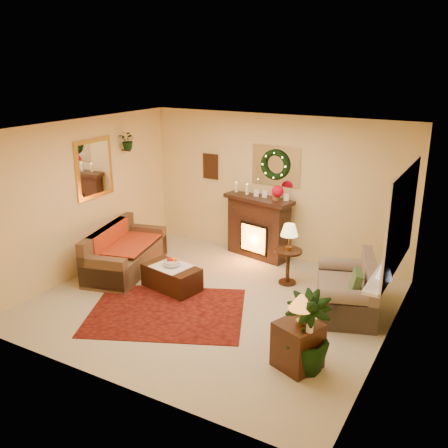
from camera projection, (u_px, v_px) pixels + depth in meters
The scene contains 31 objects.
floor at pixel (213, 302), 7.54m from camera, with size 5.00×5.00×0.00m, color beige.
ceiling at pixel (211, 129), 6.72m from camera, with size 5.00×5.00×0.00m, color white.
wall_back at pixel (276, 187), 8.99m from camera, with size 5.00×5.00×0.00m, color #EFD88C.
wall_front at pixel (104, 278), 5.27m from camera, with size 5.00×5.00×0.00m, color #EFD88C.
wall_left at pixel (83, 198), 8.29m from camera, with size 4.50×4.50×0.00m, color #EFD88C.
wall_right at pixel (392, 252), 5.97m from camera, with size 4.50×4.50×0.00m, color #EFD88C.
area_rug at pixel (167, 312), 7.25m from camera, with size 2.20×1.65×0.01m, color #66050B.
sofa at pixel (125, 247), 8.54m from camera, with size 0.79×1.80×0.77m, color #50371F.
red_throw at pixel (129, 243), 8.66m from camera, with size 0.75×1.23×0.02m, color #B73C18.
fireplace at pixel (258, 228), 9.16m from camera, with size 1.17×0.37×1.07m, color black.
poinsettia at pixel (278, 191), 8.72m from camera, with size 0.21×0.21×0.21m, color red.
mantel_candle_a at pixel (236, 187), 9.14m from camera, with size 0.06×0.06×0.17m, color white.
mantel_candle_b at pixel (247, 190), 8.99m from camera, with size 0.06×0.06×0.18m, color silver.
mantel_mirror at pixel (276, 166), 8.85m from camera, with size 0.92×0.02×0.72m, color white.
wreath at pixel (275, 165), 8.81m from camera, with size 0.55×0.55×0.11m, color #194719.
wall_art at pixel (211, 166), 9.52m from camera, with size 0.32×0.03×0.48m, color #381E11.
gold_mirror at pixel (94, 168), 8.39m from camera, with size 0.03×0.84×1.00m, color gold.
hanging_plant at pixel (129, 149), 8.87m from camera, with size 0.33×0.28×0.36m, color #194719.
loveseat at pixel (346, 284), 7.19m from camera, with size 0.78×1.35×0.78m, color tan.
window_frame at pixel (402, 220), 6.35m from camera, with size 0.03×1.86×1.36m, color white.
window_glass at pixel (400, 220), 6.36m from camera, with size 0.02×1.70×1.22m, color black.
window_sill at pixel (388, 267), 6.61m from camera, with size 0.22×1.86×0.04m, color white.
mini_tree at pixel (385, 267), 6.20m from camera, with size 0.21×0.21×0.32m, color silver.
sill_plant at pixel (398, 236), 7.17m from camera, with size 0.30×0.24×0.54m, color black.
side_table_round at pixel (288, 265), 8.09m from camera, with size 0.45×0.45×0.58m, color #562A12.
lamp_cream at pixel (289, 232), 7.94m from camera, with size 0.28×0.28×0.43m, color #E9D380.
end_table_square at pixel (298, 346), 5.89m from camera, with size 0.47×0.47×0.57m, color #522A1E.
lamp_tiffany at pixel (301, 311), 5.72m from camera, with size 0.30×0.30×0.44m, color yellow.
coffee_table at pixel (172, 276), 7.93m from camera, with size 0.91×0.50×0.38m, color #412019.
fruit_bowl at pixel (172, 263), 7.86m from camera, with size 0.26×0.26×0.06m, color silver.
floor_palm at pixel (306, 336), 5.78m from camera, with size 1.63×1.63×2.92m, color #1B5525.
Camera 1 is at (3.47, -5.83, 3.50)m, focal length 40.00 mm.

